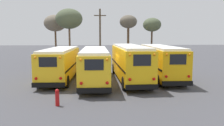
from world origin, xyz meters
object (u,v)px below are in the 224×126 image
object	(u,v)px
school_bus_0	(61,63)
bare_tree_3	(128,23)
school_bus_2	(130,61)
utility_pole	(100,35)
school_bus_1	(95,64)
bare_tree_1	(152,25)
school_bus_3	(160,60)
bare_tree_2	(55,23)
bare_tree_0	(69,19)
fire_hydrant	(57,97)

from	to	relation	value
school_bus_0	bare_tree_3	size ratio (longest dim) A/B	1.28
school_bus_2	utility_pole	bearing A→B (deg)	101.39
school_bus_1	bare_tree_1	distance (m)	16.63
school_bus_3	bare_tree_2	size ratio (longest dim) A/B	1.42
bare_tree_3	bare_tree_0	bearing A→B (deg)	-158.44
utility_pole	bare_tree_2	size ratio (longest dim) A/B	1.10
school_bus_1	bare_tree_3	world-z (taller)	bare_tree_3
school_bus_2	school_bus_0	bearing A→B (deg)	173.38
school_bus_3	utility_pole	bearing A→B (deg)	116.53
bare_tree_3	fire_hydrant	world-z (taller)	bare_tree_3
school_bus_1	school_bus_3	size ratio (longest dim) A/B	1.02
school_bus_3	utility_pole	xyz separation A→B (m)	(-5.86, 11.74, 2.54)
utility_pole	bare_tree_1	world-z (taller)	utility_pole
school_bus_1	bare_tree_0	xyz separation A→B (m)	(-3.76, 12.49, 4.94)
utility_pole	bare_tree_2	world-z (taller)	utility_pole
school_bus_3	fire_hydrant	xyz separation A→B (m)	(-8.74, -8.46, -1.22)
school_bus_0	school_bus_1	bearing A→B (deg)	-21.99
school_bus_0	bare_tree_0	world-z (taller)	bare_tree_0
school_bus_2	bare_tree_2	distance (m)	18.01
utility_pole	bare_tree_1	distance (m)	8.11
school_bus_0	school_bus_3	size ratio (longest dim) A/B	0.92
school_bus_0	school_bus_2	world-z (taller)	school_bus_2
school_bus_3	bare_tree_1	distance (m)	12.78
school_bus_2	bare_tree_1	bearing A→B (deg)	67.59
school_bus_0	fire_hydrant	distance (m)	8.28
fire_hydrant	school_bus_1	bearing A→B (deg)	72.18
school_bus_0	school_bus_1	world-z (taller)	school_bus_1
school_bus_1	school_bus_3	bearing A→B (deg)	14.20
school_bus_0	school_bus_1	size ratio (longest dim) A/B	0.89
school_bus_2	bare_tree_1	world-z (taller)	bare_tree_1
bare_tree_2	bare_tree_3	xyz separation A→B (m)	(11.61, 0.87, 0.21)
school_bus_0	utility_pole	distance (m)	12.97
utility_pole	bare_tree_3	distance (m)	5.75
school_bus_0	bare_tree_2	size ratio (longest dim) A/B	1.30
bare_tree_2	bare_tree_3	distance (m)	11.64
bare_tree_2	bare_tree_3	bearing A→B (deg)	4.30
bare_tree_2	school_bus_0	bearing A→B (deg)	-77.83
school_bus_1	bare_tree_1	size ratio (longest dim) A/B	1.56
bare_tree_0	bare_tree_1	xyz separation A→B (m)	(12.41, 1.09, -0.78)
school_bus_3	bare_tree_1	size ratio (longest dim) A/B	1.52
school_bus_0	bare_tree_1	world-z (taller)	bare_tree_1
school_bus_1	bare_tree_1	world-z (taller)	bare_tree_1
school_bus_1	fire_hydrant	bearing A→B (deg)	-107.82
bare_tree_3	utility_pole	bearing A→B (deg)	-149.92
bare_tree_3	school_bus_0	bearing A→B (deg)	-120.26
bare_tree_0	bare_tree_3	xyz separation A→B (m)	(9.10, 3.60, -0.27)
school_bus_0	fire_hydrant	size ratio (longest dim) A/B	9.34
school_bus_2	bare_tree_0	xyz separation A→B (m)	(-7.04, 11.93, 4.80)
school_bus_3	bare_tree_3	world-z (taller)	bare_tree_3
school_bus_1	fire_hydrant	world-z (taller)	school_bus_1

